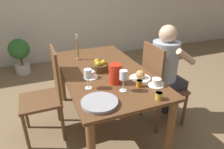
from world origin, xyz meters
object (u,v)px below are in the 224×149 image
chair_person_side (159,84)px  teacup_across (90,75)px  wine_glass_juice (88,75)px  potted_plant (20,53)px  bread_plate (140,76)px  fruit_bowl (100,67)px  wine_glass_water (123,76)px  red_pitcher (115,74)px  candlestick_tall (78,50)px  jam_jar_amber (159,96)px  teacup_near_person (156,83)px  serving_tray (100,103)px  jam_jar_red (139,83)px  person_seated (167,67)px  chair_opposite (47,93)px

chair_person_side → teacup_across: bearing=-93.4°
wine_glass_juice → potted_plant: (-0.67, 2.34, -0.47)m
bread_plate → fruit_bowl: size_ratio=1.11×
potted_plant → wine_glass_water: bearing=-69.3°
red_pitcher → potted_plant: size_ratio=0.29×
candlestick_tall → potted_plant: 1.82m
potted_plant → jam_jar_amber: bearing=-67.1°
teacup_near_person → potted_plant: 2.85m
fruit_bowl → wine_glass_juice: bearing=-123.3°
serving_tray → red_pitcher: bearing=49.0°
wine_glass_water → teacup_across: wine_glass_water is taller
jam_jar_red → person_seated: bearing=30.7°
jam_jar_amber → chair_person_side: bearing=53.8°
wine_glass_juice → potted_plant: wine_glass_juice is taller
candlestick_tall → jam_jar_amber: bearing=-70.6°
chair_person_side → fruit_bowl: 0.73m
wine_glass_water → wine_glass_juice: wine_glass_water is taller
wine_glass_water → serving_tray: wine_glass_water is taller
wine_glass_juice → fruit_bowl: bearing=56.7°
chair_person_side → teacup_across: 0.84m
serving_tray → jam_jar_red: size_ratio=4.73×
person_seated → bread_plate: size_ratio=5.77×
serving_tray → chair_person_side: bearing=26.5°
wine_glass_juice → chair_person_side: bearing=9.7°
red_pitcher → wine_glass_water: bearing=-86.7°
wine_glass_juice → jam_jar_red: wine_glass_juice is taller
chair_person_side → bread_plate: size_ratio=4.83×
red_pitcher → serving_tray: size_ratio=0.65×
teacup_near_person → jam_jar_red: bearing=163.9°
teacup_across → jam_jar_amber: (0.41, -0.59, 0.00)m
serving_tray → teacup_across: bearing=82.2°
jam_jar_amber → candlestick_tall: size_ratio=0.20×
chair_opposite → red_pitcher: (0.61, -0.42, 0.30)m
chair_person_side → jam_jar_red: bearing=-56.6°
jam_jar_red → chair_opposite: bearing=144.3°
red_pitcher → potted_plant: bearing=111.8°
candlestick_tall → potted_plant: bearing=115.3°
person_seated → jam_jar_red: 0.62m
person_seated → bread_plate: (-0.45, -0.18, 0.05)m
chair_opposite → wine_glass_water: (0.62, -0.58, 0.35)m
chair_opposite → wine_glass_juice: size_ratio=5.40×
jam_jar_red → fruit_bowl: (-0.22, 0.47, 0.02)m
person_seated → teacup_across: 0.90m
jam_jar_red → fruit_bowl: bearing=115.6°
person_seated → red_pitcher: (-0.71, -0.17, 0.12)m
chair_person_side → teacup_across: (-0.80, 0.05, 0.24)m
person_seated → fruit_bowl: 0.78m
chair_opposite → jam_jar_red: chair_opposite is taller
wine_glass_water → teacup_across: bearing=118.7°
teacup_across → potted_plant: bearing=109.3°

